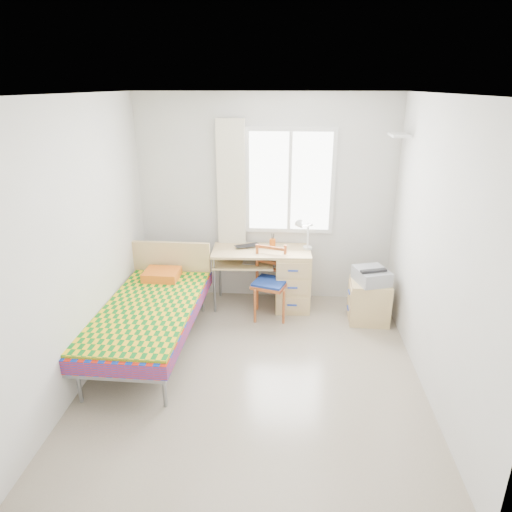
{
  "coord_description": "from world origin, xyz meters",
  "views": [
    {
      "loc": [
        0.3,
        -3.85,
        2.67
      ],
      "look_at": [
        -0.03,
        0.55,
        1.01
      ],
      "focal_mm": 32.0,
      "sensor_mm": 36.0,
      "label": 1
    }
  ],
  "objects_px": {
    "chair": "(271,278)",
    "printer": "(372,275)",
    "cabinet": "(369,301)",
    "desk": "(287,276)",
    "bed": "(151,310)"
  },
  "relations": [
    {
      "from": "cabinet",
      "to": "printer",
      "type": "bearing_deg",
      "value": -67.18
    },
    {
      "from": "printer",
      "to": "bed",
      "type": "bearing_deg",
      "value": 179.82
    },
    {
      "from": "cabinet",
      "to": "desk",
      "type": "bearing_deg",
      "value": 164.27
    },
    {
      "from": "desk",
      "to": "printer",
      "type": "height_order",
      "value": "desk"
    },
    {
      "from": "bed",
      "to": "printer",
      "type": "bearing_deg",
      "value": 18.2
    },
    {
      "from": "cabinet",
      "to": "printer",
      "type": "height_order",
      "value": "printer"
    },
    {
      "from": "bed",
      "to": "desk",
      "type": "height_order",
      "value": "bed"
    },
    {
      "from": "bed",
      "to": "chair",
      "type": "relative_size",
      "value": 2.34
    },
    {
      "from": "chair",
      "to": "cabinet",
      "type": "xyz_separation_m",
      "value": [
        1.17,
        -0.07,
        -0.24
      ]
    },
    {
      "from": "desk",
      "to": "chair",
      "type": "height_order",
      "value": "chair"
    },
    {
      "from": "desk",
      "to": "cabinet",
      "type": "bearing_deg",
      "value": -20.32
    },
    {
      "from": "chair",
      "to": "printer",
      "type": "bearing_deg",
      "value": 14.16
    },
    {
      "from": "cabinet",
      "to": "chair",
      "type": "bearing_deg",
      "value": 178.62
    },
    {
      "from": "desk",
      "to": "printer",
      "type": "relative_size",
      "value": 2.57
    },
    {
      "from": "cabinet",
      "to": "printer",
      "type": "distance_m",
      "value": 0.34
    }
  ]
}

